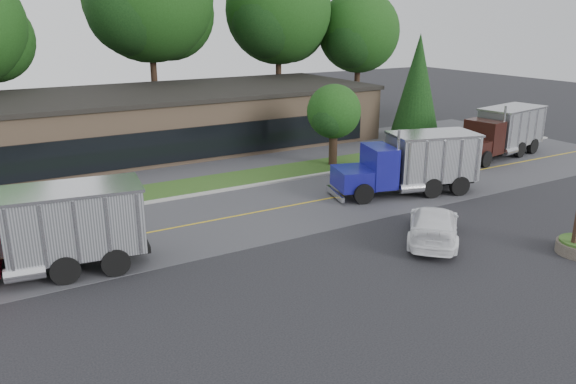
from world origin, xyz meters
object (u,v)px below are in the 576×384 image
(dump_truck_red, at_px, (42,231))
(dump_truck_maroon, at_px, (502,131))
(rally_car, at_px, (434,225))
(dump_truck_blue, at_px, (414,162))

(dump_truck_red, bearing_deg, dump_truck_maroon, -164.19)
(dump_truck_maroon, xyz_separation_m, rally_car, (-15.53, -9.32, -1.05))
(dump_truck_blue, relative_size, dump_truck_maroon, 0.94)
(dump_truck_red, relative_size, rally_car, 1.71)
(dump_truck_blue, height_order, rally_car, dump_truck_blue)
(dump_truck_red, bearing_deg, rally_car, 169.80)
(dump_truck_blue, distance_m, dump_truck_maroon, 11.97)
(dump_truck_red, distance_m, dump_truck_maroon, 31.18)
(dump_truck_red, relative_size, dump_truck_maroon, 1.00)
(dump_truck_red, xyz_separation_m, dump_truck_blue, (19.43, 0.82, -0.00))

